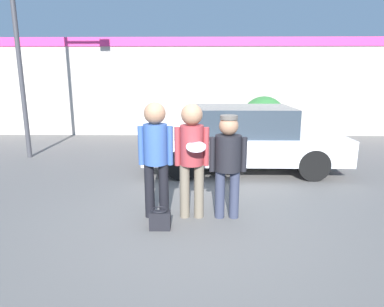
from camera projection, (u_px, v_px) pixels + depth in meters
The scene contains 9 objects.
ground_plane at pixel (196, 219), 5.28m from camera, with size 56.00×56.00×0.00m, color #5B5956.
storefront_building at pixel (198, 87), 12.03m from camera, with size 24.00×0.22×3.38m.
person_left at pixel (156, 150), 5.11m from camera, with size 0.52×0.35×1.78m.
person_middle_with_frisbee at pixel (192, 151), 5.10m from camera, with size 0.52×0.57×1.76m.
person_right at pixel (228, 158), 5.11m from camera, with size 0.56×0.39×1.59m.
parked_car_near at pixel (242, 138), 7.83m from camera, with size 4.42×1.89×1.45m.
street_lamp at pixel (27, 24), 8.38m from camera, with size 1.56×0.35×5.38m.
shrub at pixel (264, 118), 11.33m from camera, with size 1.45×1.45×1.45m.
handbag at pixel (160, 220), 4.88m from camera, with size 0.30×0.23×0.31m.
Camera 1 is at (0.02, -4.90, 2.19)m, focal length 32.00 mm.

